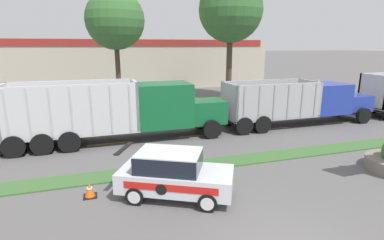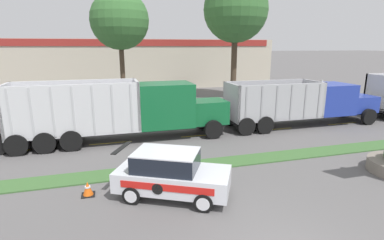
{
  "view_description": "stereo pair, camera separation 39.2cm",
  "coord_description": "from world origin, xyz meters",
  "px_view_note": "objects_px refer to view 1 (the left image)",
  "views": [
    {
      "loc": [
        -4.54,
        -5.37,
        5.47
      ],
      "look_at": [
        -0.29,
        8.11,
        1.96
      ],
      "focal_mm": 28.0,
      "sensor_mm": 36.0,
      "label": 1
    },
    {
      "loc": [
        -4.16,
        -5.48,
        5.47
      ],
      "look_at": [
        -0.29,
        8.11,
        1.96
      ],
      "focal_mm": 28.0,
      "sensor_mm": 36.0,
      "label": 2
    }
  ],
  "objects_px": {
    "dump_truck_lead": "(311,102)",
    "traffic_cone": "(90,190)",
    "rally_car": "(174,174)",
    "dump_truck_mid": "(142,111)"
  },
  "relations": [
    {
      "from": "traffic_cone",
      "to": "dump_truck_mid",
      "type": "bearing_deg",
      "value": 65.75
    },
    {
      "from": "dump_truck_lead",
      "to": "dump_truck_mid",
      "type": "xyz_separation_m",
      "value": [
        -12.13,
        -0.18,
        0.19
      ]
    },
    {
      "from": "traffic_cone",
      "to": "dump_truck_lead",
      "type": "bearing_deg",
      "value": 24.02
    },
    {
      "from": "rally_car",
      "to": "dump_truck_lead",
      "type": "bearing_deg",
      "value": 32.25
    },
    {
      "from": "rally_car",
      "to": "traffic_cone",
      "type": "xyz_separation_m",
      "value": [
        -3.01,
        0.89,
        -0.63
      ]
    },
    {
      "from": "rally_car",
      "to": "dump_truck_mid",
      "type": "bearing_deg",
      "value": 90.48
    },
    {
      "from": "dump_truck_lead",
      "to": "dump_truck_mid",
      "type": "height_order",
      "value": "dump_truck_mid"
    },
    {
      "from": "rally_car",
      "to": "traffic_cone",
      "type": "bearing_deg",
      "value": 163.43
    },
    {
      "from": "dump_truck_lead",
      "to": "traffic_cone",
      "type": "bearing_deg",
      "value": -155.98
    },
    {
      "from": "dump_truck_mid",
      "to": "rally_car",
      "type": "bearing_deg",
      "value": -89.52
    }
  ]
}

